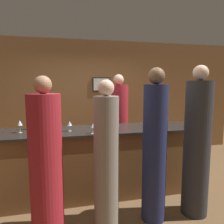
# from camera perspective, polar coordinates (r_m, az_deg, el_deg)

# --- Properties ---
(ground_plane) EXTENTS (14.00, 14.00, 0.00)m
(ground_plane) POSITION_cam_1_polar(r_m,az_deg,el_deg) (3.83, -3.13, -20.12)
(ground_plane) COLOR brown
(back_wall) EXTENTS (8.00, 0.08, 2.80)m
(back_wall) POSITION_cam_1_polar(r_m,az_deg,el_deg) (5.36, -7.00, 3.43)
(back_wall) COLOR brown
(back_wall) RESTS_ON ground_plane
(bar_counter) EXTENTS (3.32, 0.79, 1.06)m
(bar_counter) POSITION_cam_1_polar(r_m,az_deg,el_deg) (3.62, -3.19, -12.64)
(bar_counter) COLOR brown
(bar_counter) RESTS_ON ground_plane
(bartender) EXTENTS (0.40, 0.40, 1.96)m
(bartender) POSITION_cam_1_polar(r_m,az_deg,el_deg) (4.53, 1.67, -3.58)
(bartender) COLOR maroon
(bartender) RESTS_ON ground_plane
(guest_0) EXTENTS (0.35, 0.35, 2.01)m
(guest_0) POSITION_cam_1_polar(r_m,az_deg,el_deg) (3.15, 21.29, -8.43)
(guest_0) COLOR #2D2D33
(guest_0) RESTS_ON ground_plane
(guest_1) EXTENTS (0.37, 0.37, 1.86)m
(guest_1) POSITION_cam_1_polar(r_m,az_deg,el_deg) (2.64, -16.87, -13.06)
(guest_1) COLOR maroon
(guest_1) RESTS_ON ground_plane
(guest_2) EXTENTS (0.30, 0.30, 1.82)m
(guest_2) POSITION_cam_1_polar(r_m,az_deg,el_deg) (2.70, -1.51, -12.40)
(guest_2) COLOR gray
(guest_2) RESTS_ON ground_plane
(guest_3) EXTENTS (0.30, 0.30, 1.97)m
(guest_3) POSITION_cam_1_polar(r_m,az_deg,el_deg) (2.87, 11.05, -9.78)
(guest_3) COLOR #1E234C
(guest_3) RESTS_ON ground_plane
(wine_bottle_0) EXTENTS (0.07, 0.07, 0.31)m
(wine_bottle_0) POSITION_cam_1_polar(r_m,az_deg,el_deg) (3.63, -20.13, -2.37)
(wine_bottle_0) COLOR black
(wine_bottle_0) RESTS_ON bar_counter
(wine_bottle_1) EXTENTS (0.08, 0.08, 0.30)m
(wine_bottle_1) POSITION_cam_1_polar(r_m,az_deg,el_deg) (3.80, -2.39, -1.68)
(wine_bottle_1) COLOR black
(wine_bottle_1) RESTS_ON bar_counter
(wine_glass_0) EXTENTS (0.07, 0.07, 0.15)m
(wine_glass_0) POSITION_cam_1_polar(r_m,az_deg,el_deg) (3.34, -11.03, -3.05)
(wine_glass_0) COLOR silver
(wine_glass_0) RESTS_ON bar_counter
(wine_glass_1) EXTENTS (0.06, 0.06, 0.15)m
(wine_glass_1) POSITION_cam_1_polar(r_m,az_deg,el_deg) (3.31, -18.13, -3.35)
(wine_glass_1) COLOR silver
(wine_glass_1) RESTS_ON bar_counter
(wine_glass_2) EXTENTS (0.08, 0.08, 0.18)m
(wine_glass_2) POSITION_cam_1_polar(r_m,az_deg,el_deg) (3.45, -22.94, -2.70)
(wine_glass_2) COLOR silver
(wine_glass_2) RESTS_ON bar_counter
(wine_glass_3) EXTENTS (0.07, 0.07, 0.15)m
(wine_glass_3) POSITION_cam_1_polar(r_m,az_deg,el_deg) (3.12, -5.03, -3.66)
(wine_glass_3) COLOR silver
(wine_glass_3) RESTS_ON bar_counter
(wine_glass_4) EXTENTS (0.08, 0.08, 0.14)m
(wine_glass_4) POSITION_cam_1_polar(r_m,az_deg,el_deg) (3.58, 9.58, -2.38)
(wine_glass_4) COLOR silver
(wine_glass_4) RESTS_ON bar_counter
(wine_glass_5) EXTENTS (0.08, 0.08, 0.17)m
(wine_glass_5) POSITION_cam_1_polar(r_m,az_deg,el_deg) (3.25, -1.13, -2.91)
(wine_glass_5) COLOR silver
(wine_glass_5) RESTS_ON bar_counter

